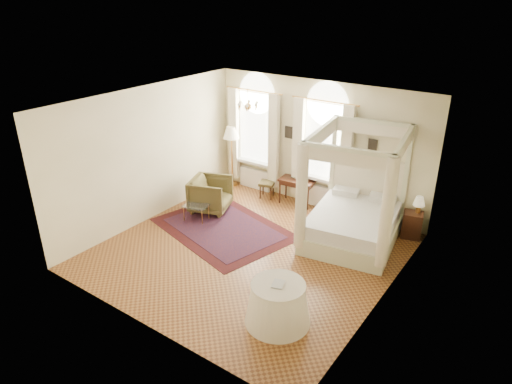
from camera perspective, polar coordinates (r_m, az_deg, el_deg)
ground at (r=10.19m, az=-0.79°, el=-7.39°), size 6.00×6.00×0.00m
room_walls at (r=9.31m, az=-0.86°, el=3.05°), size 6.00×6.00×6.00m
window_left at (r=12.72m, az=-0.16°, el=6.59°), size 1.62×0.27×3.29m
window_right at (r=11.69m, az=8.29°, el=4.72°), size 1.62×0.27×3.29m
chandelier at (r=10.47m, az=-1.02°, el=10.77°), size 0.51×0.45×0.50m
wall_pictures at (r=11.70m, az=8.14°, el=6.82°), size 2.54×0.03×0.39m
canopy_bed at (r=10.54m, az=12.06°, el=-3.18°), size 2.30×2.66×2.59m
nightstand at (r=11.20m, az=18.92°, el=-3.90°), size 0.52×0.49×0.62m
nightstand_lamp at (r=11.02m, az=19.73°, el=-1.20°), size 0.27×0.27×0.39m
writing_desk at (r=12.14m, az=5.15°, el=1.11°), size 0.97×0.56×0.70m
laptop at (r=12.24m, az=5.08°, el=1.89°), size 0.37×0.31×0.02m
stool at (r=12.56m, az=1.37°, el=0.94°), size 0.50×0.50×0.45m
armchair at (r=11.86m, az=-5.69°, el=-0.30°), size 1.25×1.23×0.89m
coffee_table at (r=11.42m, az=-7.52°, el=-1.85°), size 0.67×0.53×0.41m
floor_lamp at (r=12.97m, az=-3.10°, el=7.05°), size 0.46×0.46×1.78m
oriental_rug at (r=11.11m, az=-4.11°, el=-4.56°), size 3.66×3.02×0.01m
side_table at (r=8.06m, az=2.75°, el=-13.75°), size 1.15×1.15×0.78m
book at (r=7.83m, az=2.08°, el=-11.31°), size 0.26×0.30×0.02m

